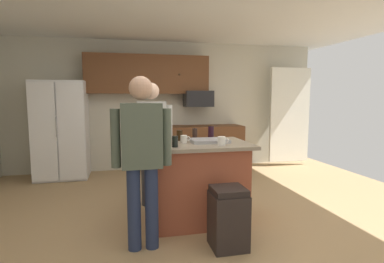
% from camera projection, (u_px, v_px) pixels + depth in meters
% --- Properties ---
extents(floor, '(7.04, 7.04, 0.00)m').
position_uv_depth(floor, '(199.00, 218.00, 3.76)').
color(floor, tan).
rests_on(floor, ground).
extents(back_wall, '(6.40, 0.10, 2.60)m').
position_uv_depth(back_wall, '(167.00, 106.00, 6.32)').
color(back_wall, beige).
rests_on(back_wall, ground).
extents(french_door_window_panel, '(0.90, 0.06, 2.00)m').
position_uv_depth(french_door_window_panel, '(290.00, 115.00, 6.52)').
color(french_door_window_panel, white).
rests_on(french_door_window_panel, ground).
extents(cabinet_run_upper, '(2.40, 0.38, 0.75)m').
position_uv_depth(cabinet_run_upper, '(148.00, 75.00, 5.97)').
color(cabinet_run_upper, brown).
extents(cabinet_run_lower, '(1.80, 0.63, 0.90)m').
position_uv_depth(cabinet_run_lower, '(198.00, 148.00, 6.24)').
color(cabinet_run_lower, brown).
rests_on(cabinet_run_lower, ground).
extents(refrigerator, '(0.90, 0.76, 1.77)m').
position_uv_depth(refrigerator, '(61.00, 130.00, 5.53)').
color(refrigerator, white).
rests_on(refrigerator, ground).
extents(microwave_over_range, '(0.56, 0.40, 0.32)m').
position_uv_depth(microwave_over_range, '(198.00, 99.00, 6.15)').
color(microwave_over_range, black).
extents(kitchen_island, '(1.21, 0.86, 0.95)m').
position_uv_depth(kitchen_island, '(197.00, 182.00, 3.62)').
color(kitchen_island, '#9E4C33').
rests_on(kitchen_island, ground).
extents(person_guest_left, '(0.57, 0.22, 1.68)m').
position_uv_depth(person_guest_left, '(152.00, 135.00, 4.12)').
color(person_guest_left, '#383842').
rests_on(person_guest_left, ground).
extents(person_host_foreground, '(0.57, 0.22, 1.68)m').
position_uv_depth(person_host_foreground, '(142.00, 152.00, 2.89)').
color(person_host_foreground, '#232D4C').
rests_on(person_host_foreground, ground).
extents(glass_stout_tall, '(0.07, 0.07, 0.13)m').
position_uv_depth(glass_stout_tall, '(180.00, 135.00, 3.76)').
color(glass_stout_tall, black).
rests_on(glass_stout_tall, kitchen_island).
extents(tumbler_amber, '(0.06, 0.06, 0.12)m').
position_uv_depth(tumbler_amber, '(175.00, 142.00, 3.26)').
color(tumbler_amber, black).
rests_on(tumbler_amber, kitchen_island).
extents(mug_ceramic_white, '(0.12, 0.08, 0.09)m').
position_uv_depth(mug_ceramic_white, '(184.00, 139.00, 3.54)').
color(mug_ceramic_white, white).
rests_on(mug_ceramic_white, kitchen_island).
extents(mug_blue_stoneware, '(0.13, 0.09, 0.10)m').
position_uv_depth(mug_blue_stoneware, '(222.00, 141.00, 3.37)').
color(mug_blue_stoneware, white).
rests_on(mug_blue_stoneware, kitchen_island).
extents(glass_dark_ale, '(0.06, 0.06, 0.15)m').
position_uv_depth(glass_dark_ale, '(169.00, 137.00, 3.53)').
color(glass_dark_ale, black).
rests_on(glass_dark_ale, kitchen_island).
extents(glass_pilsner, '(0.07, 0.07, 0.17)m').
position_uv_depth(glass_pilsner, '(211.00, 133.00, 3.85)').
color(glass_pilsner, black).
rests_on(glass_pilsner, kitchen_island).
extents(glass_short_whisky, '(0.06, 0.06, 0.14)m').
position_uv_depth(glass_short_whisky, '(195.00, 134.00, 3.83)').
color(glass_short_whisky, black).
rests_on(glass_short_whisky, kitchen_island).
extents(serving_tray, '(0.44, 0.30, 0.04)m').
position_uv_depth(serving_tray, '(209.00, 141.00, 3.60)').
color(serving_tray, '#B7B7BC').
rests_on(serving_tray, kitchen_island).
extents(trash_bin, '(0.34, 0.34, 0.61)m').
position_uv_depth(trash_bin, '(228.00, 218.00, 2.98)').
color(trash_bin, black).
rests_on(trash_bin, ground).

